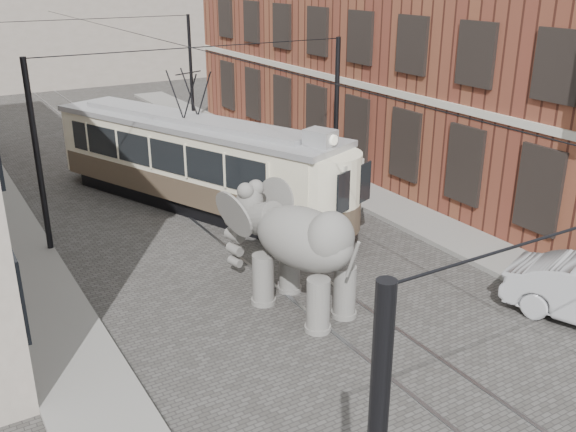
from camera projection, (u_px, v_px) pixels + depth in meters
ground at (304, 285)px, 17.94m from camera, size 120.00×120.00×0.00m
tram_rails at (304, 285)px, 17.94m from camera, size 1.54×80.00×0.02m
sidewalk_right at (460, 239)px, 20.79m from camera, size 2.00×60.00×0.15m
sidewalk_left at (67, 349)px, 14.80m from camera, size 2.00×60.00×0.15m
brick_building at (407, 24)px, 28.23m from camera, size 8.00×26.00×12.00m
catenary at (218, 143)px, 20.75m from camera, size 11.00×30.20×6.00m
tram at (192, 141)px, 23.00m from camera, size 7.09×12.59×4.97m
elephant at (303, 255)px, 16.14m from camera, size 3.92×5.56×3.08m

